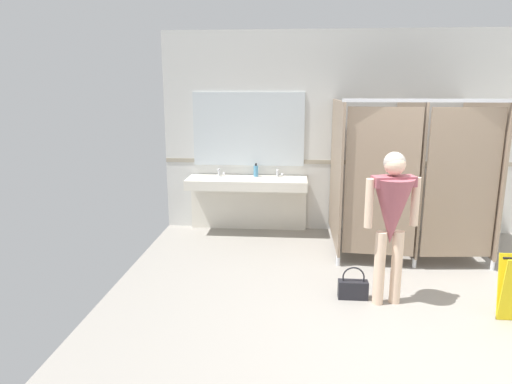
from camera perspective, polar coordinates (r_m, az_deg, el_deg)
ground_plane at (r=4.82m, az=20.25°, el=-15.22°), size 6.47×6.28×0.10m
wall_back at (r=7.14m, az=15.12°, el=6.96°), size 6.47×0.12×2.95m
wall_back_tile_band at (r=7.13m, az=15.01°, el=3.50°), size 6.47×0.01×0.06m
vanity_counter at (r=6.93m, az=-1.06°, el=-0.01°), size 1.76×0.55×0.95m
mirror_panel at (r=6.98m, az=-0.93°, el=7.72°), size 1.66×0.02×1.09m
bathroom_stalls at (r=6.23m, az=18.43°, el=2.04°), size 1.90×1.55×2.02m
person_standing at (r=4.71m, az=16.35°, el=-2.27°), size 0.54×0.48×1.55m
handbag at (r=5.01m, az=11.84°, el=-11.51°), size 0.31×0.12×0.35m
soap_dispenser at (r=6.93m, az=-0.01°, el=2.61°), size 0.07×0.07×0.20m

